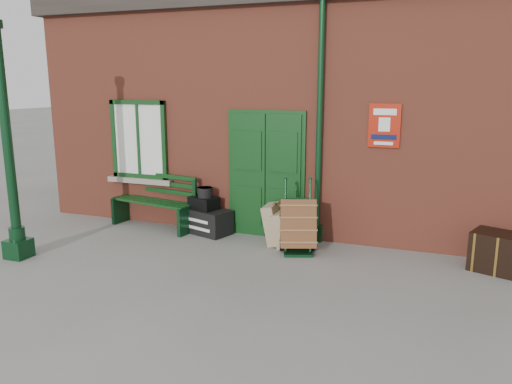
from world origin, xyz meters
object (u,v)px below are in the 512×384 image
at_px(houdini_trunk, 207,221).
at_px(dark_trunk, 502,253).
at_px(porter_trolley, 298,225).
at_px(bench, 156,200).

distance_m(houdini_trunk, dark_trunk, 4.91).
height_order(houdini_trunk, dark_trunk, dark_trunk).
relative_size(porter_trolley, dark_trunk, 1.46).
bearing_deg(bench, houdini_trunk, 8.03).
bearing_deg(dark_trunk, porter_trolley, -156.42).
xyz_separation_m(bench, houdini_trunk, (1.10, -0.04, -0.31)).
bearing_deg(houdini_trunk, porter_trolley, 5.21).
bearing_deg(bench, porter_trolley, 1.09).
height_order(bench, porter_trolley, porter_trolley).
bearing_deg(dark_trunk, houdini_trunk, -162.60).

